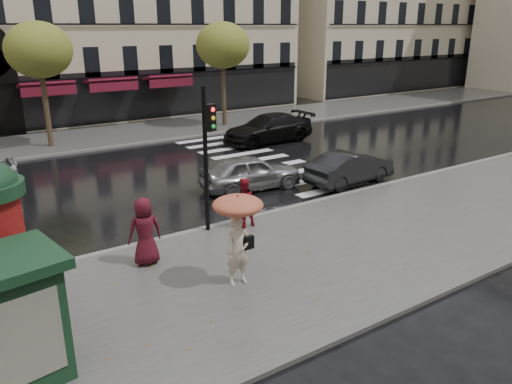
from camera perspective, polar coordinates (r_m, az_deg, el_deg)
ground at (r=14.41m, az=1.69°, el=-7.90°), size 160.00×160.00×0.00m
near_sidewalk at (r=14.02m, az=2.89°, el=-8.43°), size 90.00×7.00×0.12m
far_sidewalk at (r=31.09m, az=-19.13°, el=5.73°), size 90.00×6.00×0.12m
near_kerb at (r=16.69m, az=-4.29°, el=-3.85°), size 90.00×0.25×0.14m
far_kerb at (r=28.26m, az=-17.51°, el=4.70°), size 90.00×0.25×0.14m
zebra_crossing at (r=25.05m, az=0.17°, el=3.72°), size 3.60×11.75×0.01m
tree_far_left at (r=29.04m, az=-23.59°, el=14.61°), size 3.40×3.40×6.64m
tree_far_right at (r=32.95m, az=-3.81°, el=16.34°), size 3.40×3.40×6.64m
woman_umbrella at (r=12.36m, az=-2.07°, el=-3.80°), size 1.26×1.26×2.43m
woman_red at (r=16.18m, az=-1.46°, el=-1.21°), size 0.82×0.64×1.65m
man_burgundy at (r=13.97m, az=-12.59°, el=-4.41°), size 0.99×0.70×1.91m
traffic_light at (r=15.37m, az=-5.58°, el=5.25°), size 0.34×0.45×4.60m
newsstand at (r=10.22m, az=-26.68°, el=-13.01°), size 2.32×2.05×2.50m
car_silver at (r=20.38m, az=-0.62°, el=2.30°), size 4.37×2.20×1.43m
car_darkgrey at (r=21.50m, az=10.70°, el=2.76°), size 4.23×1.69×1.37m
car_black at (r=28.79m, az=1.40°, el=7.28°), size 5.48×2.24×1.59m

